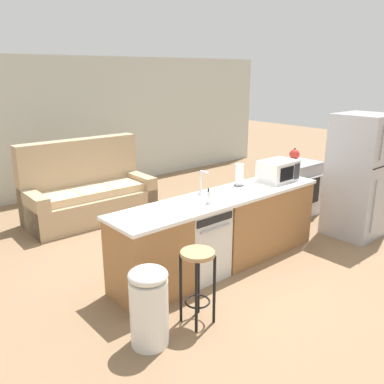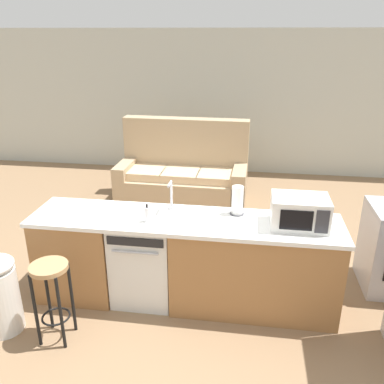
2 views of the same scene
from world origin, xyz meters
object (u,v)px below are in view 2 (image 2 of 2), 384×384
object	(u,v)px
bar_stool	(51,286)
couch	(184,176)
paper_towel_roll	(237,201)
soap_bottle	(147,214)
microwave	(300,212)
dishwasher	(145,260)

from	to	relation	value
bar_stool	couch	size ratio (longest dim) A/B	0.37
paper_towel_roll	soap_bottle	xyz separation A→B (m)	(-0.81, -0.29, -0.07)
microwave	soap_bottle	world-z (taller)	microwave
paper_towel_roll	couch	distance (m)	2.71
microwave	soap_bottle	bearing A→B (deg)	-175.61
paper_towel_roll	bar_stool	bearing A→B (deg)	-149.34
paper_towel_roll	couch	bearing A→B (deg)	110.84
couch	dishwasher	bearing A→B (deg)	-88.88
microwave	paper_towel_roll	xyz separation A→B (m)	(-0.56, 0.18, -0.00)
paper_towel_roll	couch	xyz separation A→B (m)	(-0.94, 2.46, -0.64)
dishwasher	microwave	xyz separation A→B (m)	(1.44, -0.00, 0.62)
dishwasher	paper_towel_roll	distance (m)	1.09
microwave	dishwasher	bearing A→B (deg)	179.95
dishwasher	couch	world-z (taller)	couch
soap_bottle	microwave	bearing A→B (deg)	4.39
paper_towel_roll	soap_bottle	world-z (taller)	paper_towel_roll
soap_bottle	bar_stool	bearing A→B (deg)	-138.93
dishwasher	microwave	bearing A→B (deg)	-0.05
microwave	soap_bottle	size ratio (longest dim) A/B	2.84
microwave	couch	distance (m)	3.10
soap_bottle	paper_towel_roll	bearing A→B (deg)	19.52
bar_stool	soap_bottle	bearing A→B (deg)	41.07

